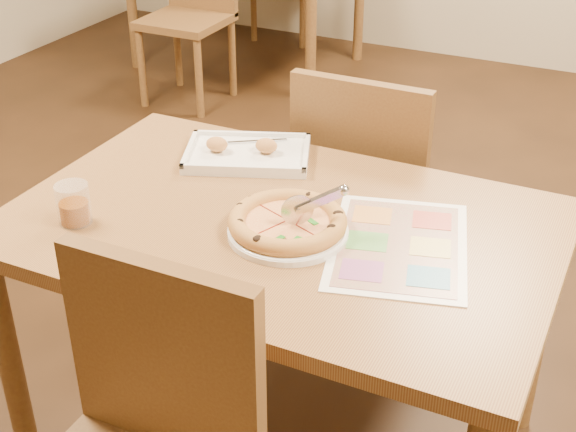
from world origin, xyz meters
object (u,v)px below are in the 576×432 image
at_px(plate, 288,232).
at_px(menu, 399,245).
at_px(pizza, 288,222).
at_px(dining_table, 281,251).
at_px(glass_tumbler, 74,206).
at_px(appetizer_tray, 247,154).
at_px(chair_far, 367,175).
at_px(pizza_cutter, 313,203).

height_order(plate, menu, plate).
distance_m(plate, pizza, 0.02).
xyz_separation_m(pizza, menu, (0.25, 0.06, -0.03)).
distance_m(dining_table, glass_tumbler, 0.50).
relative_size(dining_table, appetizer_tray, 3.29).
bearing_deg(glass_tumbler, menu, 17.61).
xyz_separation_m(chair_far, appetizer_tray, (-0.23, -0.34, 0.17)).
xyz_separation_m(dining_table, pizza_cutter, (0.10, -0.03, 0.17)).
xyz_separation_m(pizza, pizza_cutter, (0.06, 0.01, 0.06)).
relative_size(appetizer_tray, glass_tumbler, 4.00).
relative_size(pizza_cutter, glass_tumbler, 1.25).
relative_size(chair_far, appetizer_tray, 1.19).
xyz_separation_m(chair_far, pizza_cutter, (0.10, -0.63, 0.24)).
bearing_deg(pizza_cutter, plate, 166.37).
relative_size(pizza, pizza_cutter, 2.24).
relative_size(plate, pizza_cutter, 2.27).
distance_m(chair_far, pizza_cutter, 0.68).
xyz_separation_m(dining_table, pizza, (0.04, -0.04, 0.11)).
bearing_deg(dining_table, pizza_cutter, -16.31).
bearing_deg(plate, dining_table, 130.32).
bearing_deg(pizza_cutter, dining_table, 125.93).
distance_m(dining_table, plate, 0.11).
bearing_deg(menu, pizza, -167.57).
xyz_separation_m(appetizer_tray, glass_tumbler, (-0.20, -0.48, 0.03)).
distance_m(chair_far, plate, 0.67).
xyz_separation_m(chair_far, glass_tumbler, (-0.44, -0.82, 0.20)).
xyz_separation_m(dining_table, chair_far, (-0.00, 0.60, -0.07)).
height_order(dining_table, appetizer_tray, appetizer_tray).
xyz_separation_m(dining_table, appetizer_tray, (-0.23, 0.26, 0.10)).
bearing_deg(glass_tumbler, plate, 19.11).
bearing_deg(plate, menu, 14.64).
distance_m(chair_far, pizza, 0.67).
height_order(dining_table, pizza, pizza).
bearing_deg(plate, pizza_cutter, 24.13).
distance_m(plate, appetizer_tray, 0.42).
bearing_deg(menu, appetizer_tray, 154.40).
bearing_deg(menu, plate, -165.36).
relative_size(pizza_cutter, menu, 0.29).
relative_size(dining_table, pizza, 4.69).
xyz_separation_m(pizza_cutter, menu, (0.19, 0.04, -0.08)).
bearing_deg(glass_tumbler, pizza_cutter, 19.62).
height_order(pizza, menu, pizza).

